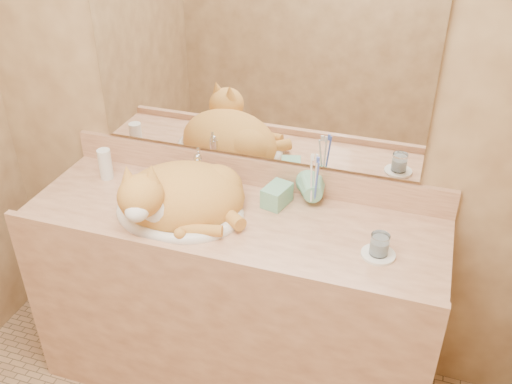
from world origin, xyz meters
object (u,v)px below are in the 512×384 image
(cat, at_px, (178,195))
(toothbrush_cup, at_px, (313,197))
(vanity_counter, at_px, (234,303))
(sink_basin, at_px, (179,195))
(soap_dispenser, at_px, (269,191))
(water_glass, at_px, (380,244))

(cat, xyz_separation_m, toothbrush_cup, (0.48, 0.19, -0.03))
(vanity_counter, distance_m, sink_basin, 0.54)
(vanity_counter, distance_m, cat, 0.55)
(sink_basin, height_order, soap_dispenser, soap_dispenser)
(soap_dispenser, distance_m, water_glass, 0.46)
(sink_basin, distance_m, soap_dispenser, 0.34)
(soap_dispenser, xyz_separation_m, water_glass, (0.44, -0.14, -0.04))
(sink_basin, distance_m, toothbrush_cup, 0.51)
(soap_dispenser, bearing_deg, water_glass, -3.19)
(water_glass, bearing_deg, cat, 178.54)
(cat, height_order, water_glass, cat)
(toothbrush_cup, distance_m, water_glass, 0.35)
(cat, relative_size, soap_dispenser, 2.64)
(vanity_counter, bearing_deg, sink_basin, -174.33)
(cat, height_order, toothbrush_cup, cat)
(sink_basin, xyz_separation_m, toothbrush_cup, (0.48, 0.18, -0.02))
(toothbrush_cup, bearing_deg, vanity_counter, -149.19)
(vanity_counter, height_order, water_glass, water_glass)
(vanity_counter, xyz_separation_m, cat, (-0.20, -0.03, 0.51))
(cat, xyz_separation_m, water_glass, (0.76, -0.02, -0.04))
(sink_basin, bearing_deg, cat, -97.01)
(toothbrush_cup, bearing_deg, water_glass, -36.84)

